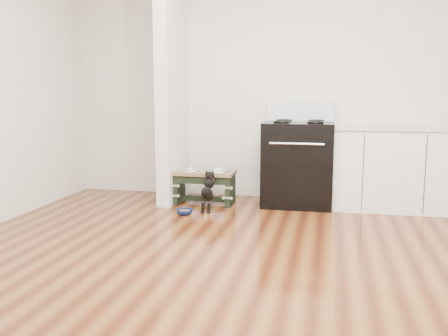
% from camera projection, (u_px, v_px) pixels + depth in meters
% --- Properties ---
extents(ground, '(5.00, 5.00, 0.00)m').
position_uv_depth(ground, '(242.00, 269.00, 3.56)').
color(ground, '#421B0B').
rests_on(ground, ground).
extents(room_shell, '(5.00, 5.00, 5.00)m').
position_uv_depth(room_shell, '(243.00, 36.00, 3.31)').
color(room_shell, silver).
rests_on(room_shell, ground).
extents(partition_wall, '(0.15, 0.80, 2.70)m').
position_uv_depth(partition_wall, '(172.00, 83.00, 5.62)').
color(partition_wall, silver).
rests_on(partition_wall, ground).
extents(oven_range, '(0.76, 0.69, 1.14)m').
position_uv_depth(oven_range, '(298.00, 162.00, 5.52)').
color(oven_range, black).
rests_on(oven_range, ground).
extents(cabinet_run, '(1.24, 0.64, 0.91)m').
position_uv_depth(cabinet_run, '(390.00, 167.00, 5.34)').
color(cabinet_run, white).
rests_on(cabinet_run, ground).
extents(dog_feeder, '(0.68, 0.36, 0.39)m').
position_uv_depth(dog_feeder, '(204.00, 180.00, 5.59)').
color(dog_feeder, black).
rests_on(dog_feeder, ground).
extents(puppy, '(0.12, 0.35, 0.42)m').
position_uv_depth(puppy, '(208.00, 190.00, 5.27)').
color(puppy, black).
rests_on(puppy, ground).
extents(floor_bowl, '(0.19, 0.19, 0.05)m').
position_uv_depth(floor_bowl, '(185.00, 212.00, 5.13)').
color(floor_bowl, '#0B1B53').
rests_on(floor_bowl, ground).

